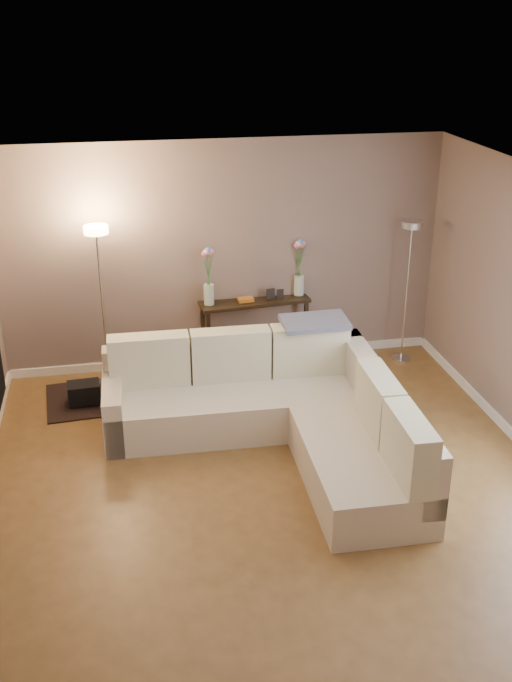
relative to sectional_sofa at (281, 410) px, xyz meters
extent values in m
cube|color=brown|center=(-0.25, -0.82, -0.35)|extent=(5.00, 5.50, 0.01)
cube|color=white|center=(-0.25, -0.82, 2.26)|extent=(5.00, 5.50, 0.01)
cube|color=gray|center=(-0.25, 1.94, 0.95)|extent=(5.00, 0.02, 2.60)
cube|color=gray|center=(-0.25, -3.58, 0.95)|extent=(5.00, 0.02, 2.60)
cube|color=white|center=(-0.25, 1.91, -0.30)|extent=(5.00, 0.03, 0.10)
cube|color=beige|center=(-0.34, 0.40, -0.14)|extent=(2.66, 0.97, 0.41)
cube|color=beige|center=(-0.33, 0.75, 0.14)|extent=(2.65, 0.26, 0.57)
cube|color=beige|center=(-1.58, 0.42, -0.06)|extent=(0.20, 0.92, 0.57)
cube|color=beige|center=(0.50, -0.89, -0.14)|extent=(0.95, 1.65, 0.41)
cube|color=beige|center=(0.87, -0.44, 0.14)|extent=(0.26, 2.55, 0.57)
cube|color=beige|center=(-1.19, 0.66, 0.33)|extent=(0.80, 0.24, 0.53)
cube|color=beige|center=(-0.38, 0.64, 0.33)|extent=(0.80, 0.24, 0.53)
cube|color=beige|center=(0.43, 0.62, 0.33)|extent=(0.80, 0.24, 0.53)
cube|color=beige|center=(0.75, -0.59, 0.33)|extent=(0.24, 0.74, 0.53)
cube|color=beige|center=(0.74, -1.36, 0.33)|extent=(0.24, 0.74, 0.53)
cube|color=slate|center=(0.49, 0.64, 0.61)|extent=(0.68, 0.41, 0.09)
cube|color=black|center=(0.09, 1.83, 0.42)|extent=(1.30, 0.47, 0.04)
cube|color=black|center=(-0.48, 1.63, 0.02)|extent=(0.05, 0.05, 0.74)
cube|color=black|center=(-0.51, 1.91, 0.02)|extent=(0.05, 0.05, 0.74)
cube|color=black|center=(0.69, 1.75, 0.02)|extent=(0.05, 0.05, 0.74)
cube|color=black|center=(0.66, 2.03, 0.02)|extent=(0.05, 0.05, 0.74)
cube|color=black|center=(0.09, 1.83, -0.17)|extent=(1.22, 0.43, 0.03)
cube|color=#BF3333|center=(-0.43, 1.78, -0.06)|extent=(0.05, 0.16, 0.19)
cube|color=#3359A5|center=(-0.39, 1.78, -0.05)|extent=(0.05, 0.16, 0.21)
cube|color=gold|center=(-0.34, 1.79, -0.04)|extent=(0.06, 0.16, 0.22)
cube|color=#3F7F4C|center=(-0.29, 1.79, -0.06)|extent=(0.06, 0.16, 0.19)
cube|color=#994C99|center=(-0.25, 1.80, -0.05)|extent=(0.05, 0.16, 0.21)
cube|color=orange|center=(-0.21, 1.80, -0.04)|extent=(0.05, 0.16, 0.22)
cube|color=#262626|center=(-0.16, 1.80, -0.06)|extent=(0.06, 0.16, 0.19)
cube|color=#4C99B2|center=(-0.11, 1.81, -0.05)|extent=(0.06, 0.16, 0.21)
cube|color=#B2A58C|center=(-0.06, 1.81, -0.04)|extent=(0.05, 0.16, 0.22)
cube|color=brown|center=(-0.02, 1.82, -0.06)|extent=(0.05, 0.16, 0.19)
cube|color=navy|center=(0.02, 1.82, -0.05)|extent=(0.06, 0.16, 0.21)
cube|color=gold|center=(0.07, 1.83, -0.04)|extent=(0.06, 0.16, 0.22)
cube|color=black|center=(0.07, 2.00, 0.80)|extent=(0.90, 0.13, 0.70)
cube|color=white|center=(0.08, 1.98, 0.80)|extent=(0.78, 0.09, 0.59)
cube|color=#C76F23|center=(-0.02, 1.79, 0.46)|extent=(0.19, 0.13, 0.04)
cube|color=black|center=(0.27, 1.80, 0.51)|extent=(0.10, 0.03, 0.13)
cube|color=black|center=(0.39, 1.81, 0.50)|extent=(0.08, 0.03, 0.11)
cylinder|color=silver|center=(-0.44, 1.78, 0.56)|extent=(0.13, 0.13, 0.23)
cylinder|color=#38722D|center=(-0.46, 1.78, 0.83)|extent=(0.10, 0.02, 0.40)
sphere|color=#E5598C|center=(-0.48, 1.77, 1.04)|extent=(0.08, 0.08, 0.07)
cylinder|color=#38722D|center=(-0.45, 1.78, 0.84)|extent=(0.05, 0.01, 0.43)
sphere|color=white|center=(-0.46, 1.78, 1.06)|extent=(0.08, 0.08, 0.07)
cylinder|color=#38722D|center=(-0.44, 1.78, 0.85)|extent=(0.01, 0.01, 0.45)
sphere|color=#598CE5|center=(-0.44, 1.78, 1.08)|extent=(0.08, 0.08, 0.07)
cylinder|color=#38722D|center=(-0.43, 1.78, 0.83)|extent=(0.05, 0.01, 0.41)
sphere|color=#E58C4C|center=(-0.42, 1.78, 1.04)|extent=(0.08, 0.08, 0.07)
cylinder|color=#38722D|center=(-0.43, 1.78, 0.84)|extent=(0.10, 0.02, 0.42)
sphere|color=#D866B2|center=(-0.41, 1.78, 1.06)|extent=(0.08, 0.08, 0.07)
cylinder|color=silver|center=(0.63, 1.89, 0.56)|extent=(0.13, 0.13, 0.23)
cylinder|color=#38722D|center=(0.61, 1.88, 0.83)|extent=(0.10, 0.02, 0.40)
sphere|color=#E5598C|center=(0.59, 1.88, 1.04)|extent=(0.08, 0.08, 0.07)
cylinder|color=#38722D|center=(0.62, 1.89, 0.84)|extent=(0.05, 0.01, 0.43)
sphere|color=white|center=(0.61, 1.88, 1.06)|extent=(0.08, 0.08, 0.07)
cylinder|color=#38722D|center=(0.63, 1.89, 0.85)|extent=(0.01, 0.01, 0.45)
sphere|color=#598CE5|center=(0.63, 1.89, 1.08)|extent=(0.08, 0.08, 0.07)
cylinder|color=#38722D|center=(0.63, 1.89, 0.83)|extent=(0.05, 0.01, 0.41)
sphere|color=#E58C4C|center=(0.65, 1.89, 1.04)|extent=(0.08, 0.08, 0.07)
cylinder|color=#38722D|center=(0.64, 1.89, 0.84)|extent=(0.10, 0.02, 0.42)
sphere|color=#D866B2|center=(0.66, 1.89, 1.06)|extent=(0.08, 0.08, 0.07)
cylinder|color=silver|center=(-1.62, 1.59, -0.33)|extent=(0.25, 0.25, 0.03)
cylinder|color=silver|center=(-1.62, 1.59, 0.53)|extent=(0.03, 0.03, 1.72)
cylinder|color=#FFBF72|center=(-1.62, 1.59, 1.42)|extent=(0.27, 0.27, 0.08)
cylinder|color=silver|center=(1.83, 1.56, -0.33)|extent=(0.24, 0.24, 0.03)
cylinder|color=silver|center=(1.83, 1.56, 0.47)|extent=(0.03, 0.03, 1.61)
cylinder|color=silver|center=(1.83, 1.56, 1.31)|extent=(0.26, 0.26, 0.07)
cube|color=black|center=(-1.69, 1.24, -0.34)|extent=(1.24, 0.97, 0.02)
cube|color=black|center=(-1.88, 1.13, -0.21)|extent=(0.35, 0.26, 0.22)
camera|label=1|loc=(-1.43, -6.20, 3.54)|focal=40.00mm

